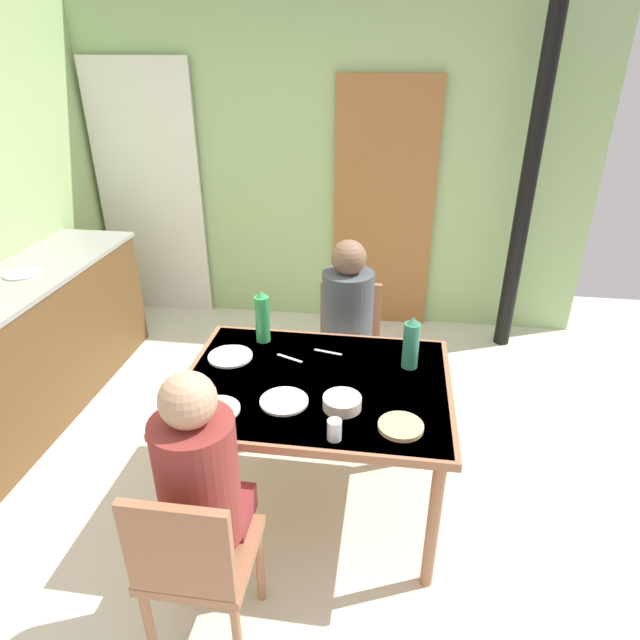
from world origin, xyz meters
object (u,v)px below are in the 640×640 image
at_px(person_far_diner, 347,313).
at_px(serving_bowl_center, 342,402).
at_px(water_bottle_green_far, 411,344).
at_px(kitchen_counter, 0,369).
at_px(person_near_diner, 199,475).
at_px(chair_near_diner, 194,560).
at_px(dining_table, 316,395).
at_px(chair_far_diner, 348,344).
at_px(water_bottle_green_near, 262,318).

height_order(person_far_diner, serving_bowl_center, person_far_diner).
xyz_separation_m(water_bottle_green_far, serving_bowl_center, (-0.29, -0.39, -0.10)).
relative_size(kitchen_counter, person_near_diner, 3.41).
distance_m(chair_near_diner, person_far_diner, 1.62).
distance_m(dining_table, serving_bowl_center, 0.26).
relative_size(kitchen_counter, serving_bowl_center, 15.42).
height_order(chair_near_diner, water_bottle_green_far, water_bottle_green_far).
distance_m(person_far_diner, serving_bowl_center, 0.90).
bearing_deg(chair_far_diner, serving_bowl_center, 93.61).
bearing_deg(dining_table, person_far_diner, 83.44).
xyz_separation_m(dining_table, chair_near_diner, (-0.32, -0.84, -0.18)).
bearing_deg(chair_near_diner, person_far_diner, 75.42).
bearing_deg(person_far_diner, chair_near_diner, 75.42).
distance_m(chair_far_diner, serving_bowl_center, 1.07).
relative_size(chair_near_diner, person_far_diner, 1.13).
xyz_separation_m(person_near_diner, water_bottle_green_near, (-0.02, 1.06, 0.11)).
distance_m(chair_near_diner, water_bottle_green_far, 1.34).
relative_size(dining_table, chair_far_diner, 1.46).
xyz_separation_m(kitchen_counter, chair_near_diner, (1.64, -1.17, 0.05)).
relative_size(chair_far_diner, person_near_diner, 1.13).
bearing_deg(serving_bowl_center, water_bottle_green_near, 131.45).
relative_size(person_near_diner, serving_bowl_center, 4.53).
bearing_deg(water_bottle_green_near, person_near_diner, -89.14).
height_order(kitchen_counter, chair_near_diner, kitchen_counter).
bearing_deg(serving_bowl_center, dining_table, 127.55).
relative_size(kitchen_counter, dining_table, 2.06).
xyz_separation_m(dining_table, chair_far_diner, (0.08, 0.84, -0.18)).
xyz_separation_m(chair_near_diner, chair_far_diner, (0.40, 1.68, 0.00)).
relative_size(person_far_diner, water_bottle_green_far, 2.84).
xyz_separation_m(kitchen_counter, water_bottle_green_far, (2.40, -0.13, 0.43)).
relative_size(kitchen_counter, water_bottle_green_far, 9.65).
bearing_deg(chair_far_diner, kitchen_counter, 14.01).
distance_m(dining_table, chair_far_diner, 0.86).
bearing_deg(water_bottle_green_near, kitchen_counter, -179.10).
bearing_deg(water_bottle_green_near, serving_bowl_center, -48.55).
bearing_deg(water_bottle_green_near, chair_far_diner, 49.21).
bearing_deg(person_near_diner, person_far_diner, 74.08).
xyz_separation_m(chair_far_diner, person_near_diner, (-0.40, -1.55, 0.28)).
distance_m(kitchen_counter, water_bottle_green_near, 1.68).
height_order(kitchen_counter, dining_table, kitchen_counter).
height_order(chair_near_diner, serving_bowl_center, chair_near_diner).
distance_m(kitchen_counter, water_bottle_green_far, 2.44).
height_order(person_near_diner, person_far_diner, same).
height_order(chair_far_diner, water_bottle_green_near, water_bottle_green_near).
bearing_deg(water_bottle_green_far, water_bottle_green_near, 168.50).
bearing_deg(chair_far_diner, person_near_diner, 75.42).
height_order(person_near_diner, serving_bowl_center, person_near_diner).
xyz_separation_m(chair_near_diner, serving_bowl_center, (0.47, 0.65, 0.29)).
distance_m(chair_near_diner, water_bottle_green_near, 1.26).
xyz_separation_m(person_far_diner, water_bottle_green_near, (-0.42, -0.35, 0.11)).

